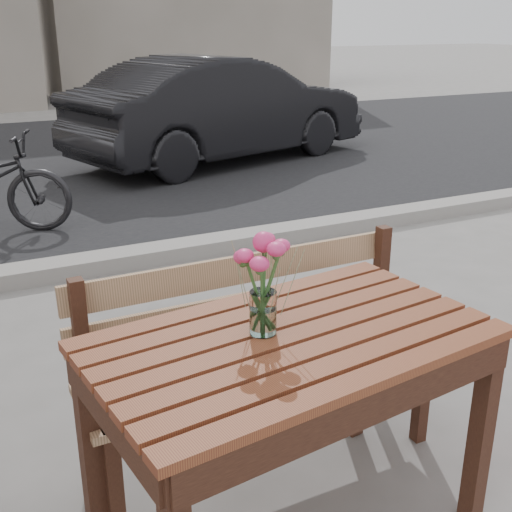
{
  "coord_description": "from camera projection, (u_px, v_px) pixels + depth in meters",
  "views": [
    {
      "loc": [
        -1.15,
        -1.47,
        1.74
      ],
      "look_at": [
        -0.3,
        0.22,
        1.04
      ],
      "focal_mm": 45.0,
      "sensor_mm": 36.0,
      "label": 1
    }
  ],
  "objects": [
    {
      "name": "main_vase",
      "position": [
        263.0,
        272.0,
        1.99
      ],
      "size": [
        0.19,
        0.19,
        0.34
      ],
      "color": "white",
      "rests_on": "main_table"
    },
    {
      "name": "parked_car",
      "position": [
        222.0,
        109.0,
        8.28
      ],
      "size": [
        4.28,
        2.49,
        1.33
      ],
      "primitive_type": "imported",
      "rotation": [
        0.0,
        0.0,
        1.86
      ],
      "color": "black",
      "rests_on": "ground"
    },
    {
      "name": "main_table",
      "position": [
        292.0,
        370.0,
        2.1
      ],
      "size": [
        1.37,
        0.9,
        0.8
      ],
      "rotation": [
        0.0,
        0.0,
        0.12
      ],
      "color": "#602819",
      "rests_on": "ground"
    },
    {
      "name": "street",
      "position": [
        72.0,
        198.0,
        6.56
      ],
      "size": [
        30.0,
        8.12,
        0.12
      ],
      "color": "black",
      "rests_on": "ground"
    },
    {
      "name": "main_bench",
      "position": [
        256.0,
        335.0,
        2.57
      ],
      "size": [
        1.47,
        0.45,
        0.91
      ],
      "rotation": [
        0.0,
        0.0,
        0.01
      ],
      "color": "#876445",
      "rests_on": "ground"
    }
  ]
}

